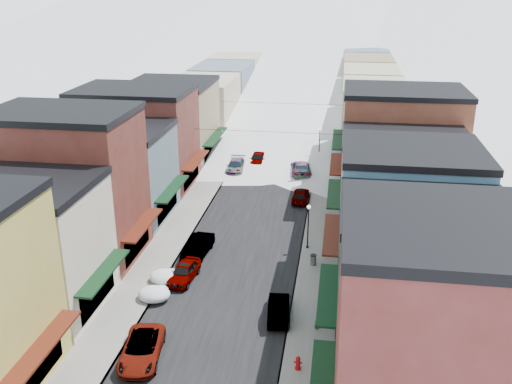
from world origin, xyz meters
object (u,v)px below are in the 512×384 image
(car_silver_sedan, at_px, (184,272))
(trash_can, at_px, (313,260))
(car_dark_hatch, at_px, (198,247))
(car_white_suv, at_px, (142,349))
(streetlamp_near, at_px, (308,221))
(car_green_sedan, at_px, (279,309))
(fire_hydrant, at_px, (298,363))

(car_silver_sedan, distance_m, trash_can, 10.45)
(car_silver_sedan, distance_m, car_dark_hatch, 4.31)
(car_silver_sedan, xyz_separation_m, trash_can, (9.77, 3.72, -0.11))
(car_white_suv, xyz_separation_m, car_dark_hatch, (0.00, 14.17, 0.07))
(car_silver_sedan, height_order, streetlamp_near, streetlamp_near)
(car_dark_hatch, relative_size, trash_can, 5.27)
(car_silver_sedan, bearing_deg, car_green_sedan, -21.89)
(car_dark_hatch, distance_m, trash_can, 9.76)
(car_silver_sedan, height_order, car_green_sedan, car_silver_sedan)
(car_silver_sedan, height_order, trash_can, car_silver_sedan)
(car_silver_sedan, relative_size, car_dark_hatch, 0.90)
(fire_hydrant, height_order, streetlamp_near, streetlamp_near)
(car_dark_hatch, relative_size, fire_hydrant, 5.29)
(streetlamp_near, bearing_deg, trash_can, -77.73)
(car_dark_hatch, relative_size, car_green_sedan, 1.11)
(car_green_sedan, bearing_deg, streetlamp_near, -101.81)
(fire_hydrant, distance_m, trash_can, 13.31)
(trash_can, bearing_deg, car_dark_hatch, 176.51)
(car_white_suv, xyz_separation_m, car_green_sedan, (7.80, 5.78, -0.01))
(car_white_suv, height_order, trash_can, car_white_suv)
(car_dark_hatch, bearing_deg, car_white_suv, -85.13)
(car_silver_sedan, bearing_deg, car_dark_hatch, 95.34)
(car_silver_sedan, bearing_deg, fire_hydrant, -39.33)
(car_white_suv, bearing_deg, car_silver_sedan, 82.40)
(car_white_suv, distance_m, trash_can, 16.71)
(car_silver_sedan, xyz_separation_m, car_green_sedan, (7.82, -4.08, -0.02))
(car_white_suv, xyz_separation_m, car_silver_sedan, (-0.02, 9.86, 0.01))
(car_white_suv, bearing_deg, car_dark_hatch, 82.27)
(fire_hydrant, xyz_separation_m, streetlamp_near, (-0.50, 16.37, 2.08))
(car_dark_hatch, bearing_deg, car_green_sedan, -42.22)
(car_silver_sedan, relative_size, streetlamp_near, 1.05)
(fire_hydrant, bearing_deg, car_white_suv, -178.38)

